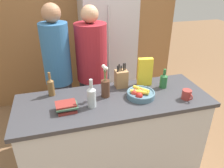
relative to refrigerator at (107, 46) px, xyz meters
name	(u,v)px	position (x,y,z in m)	size (l,w,h in m)	color
ground_plane	(114,167)	(-0.29, -1.40, -0.99)	(14.00, 14.00, 0.00)	brown
kitchen_island	(114,136)	(-0.29, -1.40, -0.53)	(1.87, 0.68, 0.92)	silver
back_wall_wood	(84,22)	(-0.29, 0.36, 0.31)	(3.07, 0.12, 2.60)	olive
refrigerator	(107,46)	(0.00, 0.00, 0.00)	(0.76, 0.62, 1.97)	#B7B7BC
fruit_bowl	(140,94)	(-0.03, -1.43, -0.03)	(0.27, 0.27, 0.10)	slate
knife_block	(121,78)	(-0.15, -1.17, 0.02)	(0.12, 0.11, 0.26)	#A87A4C
flower_vase	(105,86)	(-0.36, -1.33, 0.04)	(0.08, 0.08, 0.34)	#4C2D1E
cereal_box	(145,72)	(0.11, -1.20, 0.08)	(0.16, 0.08, 0.30)	yellow
coffee_mug	(187,95)	(0.38, -1.58, -0.02)	(0.09, 0.13, 0.09)	#99332D
book_stack	(67,107)	(-0.74, -1.48, -0.03)	(0.19, 0.16, 0.07)	maroon
bottle_oil	(51,86)	(-0.86, -1.16, 0.02)	(0.06, 0.06, 0.24)	brown
bottle_vinegar	(164,80)	(0.28, -1.31, 0.01)	(0.08, 0.08, 0.21)	#286633
bottle_wine	(92,96)	(-0.52, -1.47, 0.04)	(0.08, 0.08, 0.27)	#B2BCC1
person_at_sink	(58,70)	(-0.77, -0.72, 0.00)	(0.31, 0.31, 1.73)	#383842
person_in_blue	(92,69)	(-0.37, -0.69, -0.04)	(0.37, 0.37, 1.69)	#383842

